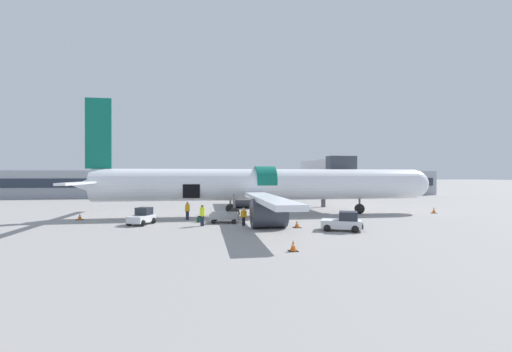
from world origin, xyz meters
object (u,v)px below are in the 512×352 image
at_px(baggage_tug_mid, 343,222).
at_px(ground_crew_driver, 187,210).
at_px(airplane, 260,186).
at_px(ground_crew_supervisor, 244,216).
at_px(baggage_cart_loading, 225,218).
at_px(suitcase_on_tarmac_upright, 199,220).
at_px(baggage_tug_lead, 142,217).
at_px(ground_crew_loader_a, 202,215).
at_px(ground_crew_loader_b, 251,212).

xyz_separation_m(baggage_tug_mid, ground_crew_driver, (-12.58, 8.62, 0.26)).
xyz_separation_m(airplane, ground_crew_supervisor, (-2.62, -7.02, -2.42)).
xyz_separation_m(baggage_cart_loading, suitcase_on_tarmac_upright, (-2.39, 0.62, -0.18)).
height_order(baggage_cart_loading, ground_crew_driver, ground_crew_driver).
distance_m(baggage_tug_mid, ground_crew_driver, 15.25).
relative_size(ground_crew_driver, suitcase_on_tarmac_upright, 2.94).
bearing_deg(baggage_tug_lead, baggage_tug_mid, -19.90).
bearing_deg(ground_crew_supervisor, ground_crew_loader_a, 173.53).
xyz_separation_m(baggage_tug_lead, ground_crew_supervisor, (8.91, -2.12, 0.19)).
bearing_deg(baggage_tug_mid, baggage_tug_lead, 160.10).
distance_m(baggage_tug_lead, ground_crew_driver, 4.70).
bearing_deg(suitcase_on_tarmac_upright, baggage_tug_lead, -172.77).
relative_size(ground_crew_loader_b, suitcase_on_tarmac_upright, 2.58).
height_order(airplane, ground_crew_loader_a, airplane).
distance_m(ground_crew_loader_a, ground_crew_driver, 4.63).
xyz_separation_m(baggage_tug_lead, suitcase_on_tarmac_upright, (5.05, 0.64, -0.39)).
bearing_deg(ground_crew_driver, baggage_tug_mid, -34.42).
distance_m(ground_crew_loader_b, ground_crew_supervisor, 3.67).
height_order(ground_crew_supervisor, suitcase_on_tarmac_upright, ground_crew_supervisor).
xyz_separation_m(baggage_tug_lead, baggage_cart_loading, (7.44, 0.02, -0.21)).
relative_size(ground_crew_loader_a, ground_crew_driver, 1.04).
height_order(airplane, baggage_tug_lead, airplane).
distance_m(baggage_tug_mid, ground_crew_loader_a, 11.90).
bearing_deg(baggage_cart_loading, ground_crew_loader_b, 26.92).
bearing_deg(ground_crew_supervisor, airplane, 69.57).
relative_size(baggage_tug_lead, ground_crew_loader_a, 1.60).
xyz_separation_m(baggage_cart_loading, ground_crew_driver, (-3.58, 2.64, 0.50)).
relative_size(airplane, ground_crew_loader_a, 21.15).
relative_size(ground_crew_loader_a, suitcase_on_tarmac_upright, 3.06).
bearing_deg(suitcase_on_tarmac_upright, airplane, 33.33).
bearing_deg(ground_crew_loader_b, suitcase_on_tarmac_upright, -171.86).
bearing_deg(airplane, baggage_tug_lead, -156.97).
xyz_separation_m(airplane, suitcase_on_tarmac_upright, (-6.48, -4.26, -3.01)).
distance_m(baggage_cart_loading, suitcase_on_tarmac_upright, 2.48).
xyz_separation_m(airplane, ground_crew_driver, (-7.66, -2.23, -2.32)).
height_order(ground_crew_driver, ground_crew_supervisor, ground_crew_driver).
relative_size(airplane, ground_crew_driver, 22.00).
bearing_deg(baggage_tug_lead, ground_crew_loader_a, -17.86).
distance_m(baggage_tug_mid, ground_crew_supervisor, 8.45).
relative_size(baggage_tug_mid, ground_crew_supervisor, 2.27).
height_order(baggage_tug_mid, baggage_cart_loading, baggage_tug_mid).
bearing_deg(ground_crew_loader_b, baggage_tug_mid, -48.91).
distance_m(airplane, ground_crew_loader_a, 9.35).
height_order(baggage_tug_mid, ground_crew_driver, ground_crew_driver).
bearing_deg(baggage_tug_lead, baggage_cart_loading, 0.19).
height_order(ground_crew_loader_b, ground_crew_driver, ground_crew_driver).
distance_m(baggage_tug_mid, suitcase_on_tarmac_upright, 13.17).
bearing_deg(baggage_cart_loading, ground_crew_driver, 143.55).
xyz_separation_m(baggage_cart_loading, ground_crew_supervisor, (1.47, -2.15, 0.40)).
height_order(ground_crew_driver, suitcase_on_tarmac_upright, ground_crew_driver).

